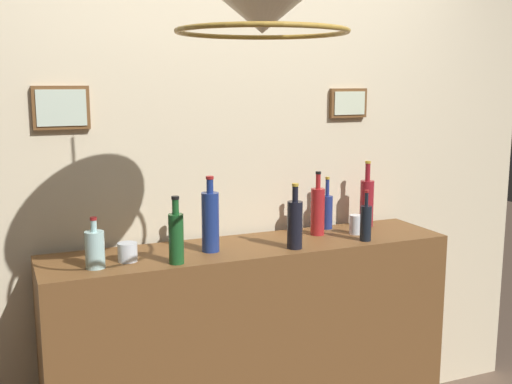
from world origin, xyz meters
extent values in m
cube|color=beige|center=(0.00, 1.10, 1.44)|extent=(3.47, 0.08, 2.88)
cube|color=brown|center=(-0.76, 1.05, 1.66)|extent=(0.23, 0.03, 0.18)
cube|color=beige|center=(-0.76, 1.03, 1.66)|extent=(0.20, 0.01, 0.15)
cube|color=brown|center=(0.62, 1.05, 1.66)|extent=(0.20, 0.03, 0.15)
cube|color=beige|center=(0.62, 1.03, 1.66)|extent=(0.17, 0.01, 0.12)
cube|color=brown|center=(0.00, 0.81, 0.52)|extent=(1.84, 0.41, 1.05)
cylinder|color=navy|center=(-0.20, 0.79, 1.18)|extent=(0.08, 0.08, 0.26)
cylinder|color=navy|center=(-0.20, 0.79, 1.33)|extent=(0.03, 0.03, 0.06)
cylinder|color=maroon|center=(-0.20, 0.79, 1.37)|extent=(0.03, 0.03, 0.01)
cylinder|color=black|center=(0.15, 0.69, 1.15)|extent=(0.07, 0.07, 0.21)
cylinder|color=black|center=(0.15, 0.69, 1.29)|extent=(0.03, 0.03, 0.07)
cylinder|color=#B7932D|center=(0.15, 0.69, 1.33)|extent=(0.03, 0.03, 0.01)
cylinder|color=#A4CECC|center=(-0.70, 0.73, 1.12)|extent=(0.08, 0.08, 0.15)
cylinder|color=#A4CECC|center=(-0.70, 0.73, 1.22)|extent=(0.02, 0.02, 0.05)
cylinder|color=maroon|center=(-0.70, 0.73, 1.25)|extent=(0.03, 0.03, 0.01)
cylinder|color=#A62123|center=(0.36, 0.87, 1.16)|extent=(0.07, 0.07, 0.22)
cylinder|color=#A62123|center=(0.36, 0.87, 1.31)|extent=(0.02, 0.02, 0.07)
cylinder|color=black|center=(0.36, 0.87, 1.35)|extent=(0.03, 0.03, 0.01)
cylinder|color=navy|center=(0.47, 0.96, 1.13)|extent=(0.06, 0.06, 0.17)
cylinder|color=navy|center=(0.47, 0.96, 1.25)|extent=(0.02, 0.02, 0.08)
cylinder|color=#B7932D|center=(0.47, 0.96, 1.30)|extent=(0.02, 0.02, 0.01)
cylinder|color=#1A5022|center=(-0.39, 0.67, 1.15)|extent=(0.06, 0.06, 0.20)
cylinder|color=#1A5022|center=(-0.39, 0.67, 1.28)|extent=(0.03, 0.03, 0.06)
cylinder|color=black|center=(-0.39, 0.67, 1.32)|extent=(0.03, 0.03, 0.01)
cylinder|color=black|center=(0.51, 0.68, 1.13)|extent=(0.05, 0.05, 0.16)
cylinder|color=black|center=(0.51, 0.68, 1.24)|extent=(0.02, 0.02, 0.06)
cylinder|color=maroon|center=(0.51, 0.68, 1.28)|extent=(0.02, 0.02, 0.01)
cylinder|color=maroon|center=(0.68, 0.94, 1.16)|extent=(0.07, 0.07, 0.23)
cylinder|color=maroon|center=(0.68, 0.94, 1.32)|extent=(0.03, 0.03, 0.09)
cylinder|color=#B7932D|center=(0.68, 0.94, 1.37)|extent=(0.03, 0.03, 0.01)
cylinder|color=silver|center=(0.54, 0.81, 1.09)|extent=(0.06, 0.06, 0.09)
cylinder|color=silver|center=(-0.56, 0.78, 1.09)|extent=(0.08, 0.08, 0.08)
torus|color=#AD8433|center=(-0.25, 0.14, 1.92)|extent=(0.54, 0.54, 0.02)
camera|label=1|loc=(-1.04, -1.69, 1.77)|focal=43.92mm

